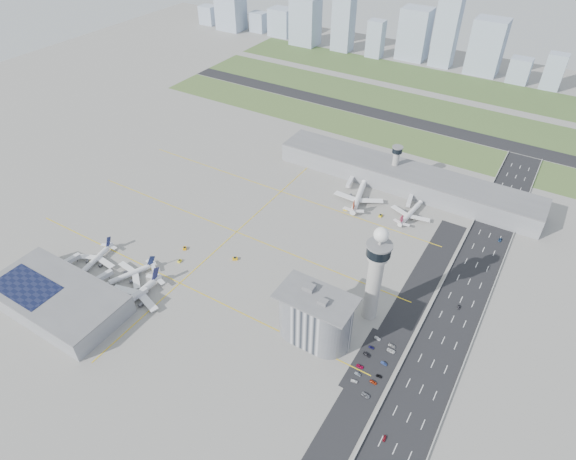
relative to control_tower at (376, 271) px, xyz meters
The scene contains 63 objects.
ground 80.47m from the control_tower, behind, with size 1000.00×1000.00×0.00m, color gray.
grass_strip_0 238.28m from the control_tower, 112.98° to the left, with size 480.00×50.00×0.08m, color #48642F.
grass_strip_1 308.14m from the control_tower, 107.49° to the left, with size 480.00×60.00×0.08m, color #3E5B2B.
grass_strip_2 384.80m from the control_tower, 103.89° to the left, with size 480.00×70.00×0.08m, color #3C5327.
runway 272.40m from the control_tower, 109.91° to the left, with size 480.00×22.00×0.10m, color black.
highway 56.01m from the control_tower, 10.54° to the right, with size 28.00×500.00×0.10m, color black.
barrier_left 45.73m from the control_tower, 15.42° to the right, with size 0.60×500.00×1.20m, color #9E9E99.
barrier_right 67.08m from the control_tower, ahead, with size 0.60×500.00×1.20m, color #9E9E99.
landside_road 43.28m from the control_tower, 45.00° to the right, with size 18.00×260.00×0.08m, color black.
parking_lot 48.79m from the control_tower, 61.93° to the right, with size 20.00×44.00×0.10m, color black.
taxiway_line_h_0 123.35m from the control_tower, 161.26° to the right, with size 260.00×0.60×0.01m, color yellow.
taxiway_line_h_1 119.40m from the control_tower, 168.89° to the left, with size 260.00×0.60×0.01m, color yellow.
taxiway_line_h_2 143.16m from the control_tower, 143.79° to the left, with size 260.00×0.60×0.01m, color yellow.
taxiway_line_v 119.40m from the control_tower, 168.89° to the left, with size 0.60×260.00×0.01m, color yellow.
control_tower is the anchor object (origin of this frame).
secondary_tower 148.97m from the control_tower, 106.48° to the left, with size 8.60×8.60×31.90m.
admin_building 41.10m from the control_tower, 123.70° to the right, with size 42.00×24.00×33.50m.
terminal_pier 146.15m from the control_tower, 102.88° to the left, with size 210.00×32.00×15.80m.
near_terminal 185.86m from the control_tower, 150.65° to the right, with size 84.00×42.00×13.00m.
airplane_near_a 182.00m from the control_tower, 162.77° to the right, with size 35.64×30.30×9.98m, color white, non-canonical shape.
airplane_near_b 154.05m from the control_tower, 160.43° to the right, with size 34.87×29.64×9.76m, color white, non-canonical shape.
airplane_near_c 142.87m from the control_tower, 152.99° to the right, with size 42.26×35.92×11.83m, color white, non-canonical shape.
airplane_far_a 119.96m from the control_tower, 117.87° to the left, with size 45.47×38.65×12.73m, color white, non-canonical shape.
airplane_far_b 109.39m from the control_tower, 97.10° to the left, with size 36.54×31.06×10.23m, color white, non-canonical shape.
jet_bridge_near_0 200.06m from the control_tower, 159.55° to the right, with size 14.00×3.00×5.70m, color silver, non-canonical shape.
jet_bridge_near_1 172.69m from the control_tower, 156.00° to the right, with size 14.00×3.00×5.70m, color silver, non-canonical shape.
jet_bridge_near_2 146.36m from the control_tower, 151.10° to the right, with size 14.00×3.00×5.70m, color silver, non-canonical shape.
jet_bridge_far_0 145.99m from the control_tower, 119.45° to the left, with size 14.00×3.00×5.70m, color silver, non-canonical shape.
jet_bridge_far_1 129.66m from the control_tower, 99.16° to the left, with size 14.00×3.00×5.70m, color silver, non-canonical shape.
tug_0 185.85m from the control_tower, 163.21° to the right, with size 2.22×3.23×1.88m, color #D5B001, non-canonical shape.
tug_1 132.02m from the control_tower, 169.65° to the right, with size 1.89×2.74×1.59m, color yellow, non-canonical shape.
tug_2 135.87m from the control_tower, behind, with size 2.11×3.07×1.79m, color #FCA501, non-canonical shape.
tug_3 101.42m from the control_tower, behind, with size 2.29×3.33×1.93m, color #EFAE0F, non-canonical shape.
tug_4 108.60m from the control_tower, 123.61° to the left, with size 2.21×3.22×1.87m, color gold, non-canonical shape.
tug_5 103.41m from the control_tower, 108.90° to the left, with size 2.13×3.10×1.80m, color gold, non-canonical shape.
car_lot_0 58.45m from the control_tower, 75.23° to the right, with size 1.42×3.52×1.20m, color white.
car_lot_1 54.77m from the control_tower, 73.90° to the right, with size 1.17×3.37×1.11m, color slate.
car_lot_2 51.10m from the control_tower, 73.24° to the right, with size 1.81×3.93×1.09m, color #9F0935.
car_lot_3 45.18m from the control_tower, 68.20° to the right, with size 1.71×4.22×1.22m, color black.
car_lot_4 42.10m from the control_tower, 62.98° to the right, with size 1.30×3.24×1.10m, color #15124E.
car_lot_5 38.91m from the control_tower, 51.06° to the right, with size 1.30×3.72×1.23m, color silver.
car_lot_6 64.16m from the control_tower, 67.81° to the right, with size 2.03×4.40×1.22m, color slate.
car_lot_7 57.60m from the control_tower, 63.30° to the right, with size 1.54×3.79×1.10m, color #A62C0F.
car_lot_8 54.59m from the control_tower, 59.04° to the right, with size 1.30×3.23×1.10m, color black.
car_lot_9 48.93m from the control_tower, 52.99° to the right, with size 1.25×3.58×1.18m, color navy.
car_lot_10 44.21m from the control_tower, 40.74° to the right, with size 2.12×4.60×1.28m, color white.
car_lot_11 42.53m from the control_tower, 35.91° to the right, with size 1.66×4.09×1.19m, color #9D9D9D.
car_hw_0 83.27m from the control_tower, 60.73° to the right, with size 1.29×3.22×1.10m, color maroon.
car_hw_1 64.32m from the control_tower, 36.88° to the left, with size 1.17×3.36×1.11m, color black.
car_hw_2 125.61m from the control_tower, 65.39° to the left, with size 1.92×4.17×1.16m, color navy.
car_hw_4 177.01m from the control_tower, 78.09° to the left, with size 1.54×3.84×1.31m, color gray.
skyline_bldg_0 611.48m from the control_tower, 137.39° to the left, with size 24.05×19.24×26.50m, color #9EADC1.
skyline_bldg_1 574.78m from the control_tower, 134.55° to the left, with size 37.63×30.10×65.60m, color #9EADC1.
skyline_bldg_2 557.35m from the control_tower, 130.71° to the left, with size 22.81×18.25×26.79m, color #9EADC1.
skyline_bldg_3 533.71m from the control_tower, 127.48° to the left, with size 32.30×25.84×36.93m, color #9EADC1.
skyline_bldg_4 492.21m from the control_tower, 124.18° to the left, with size 35.81×28.65×60.36m, color #9EADC1.
skyline_bldg_5 467.76m from the control_tower, 118.35° to the left, with size 25.49×20.39×66.89m, color #9EADC1.
skyline_bldg_6 445.75m from the control_tower, 113.08° to the left, with size 20.04×16.03×45.20m, color #9EADC1.
skyline_bldg_7 448.60m from the control_tower, 107.04° to the left, with size 35.76×28.61×61.22m, color #9EADC1.
skyline_bldg_8 433.37m from the control_tower, 102.18° to the left, with size 26.33×21.06×83.39m, color #9EADC1.
skyline_bldg_9 426.39m from the control_tower, 95.62° to the left, with size 36.96×29.57×62.11m, color #9EADC1.
skyline_bldg_10 416.22m from the control_tower, 89.82° to the left, with size 23.01×18.41×27.75m, color #9EADC1.
skyline_bldg_11 417.21m from the control_tower, 85.01° to the left, with size 20.22×16.18×38.97m, color #9EADC1.
Camera 1 is at (129.86, -177.97, 214.71)m, focal length 30.00 mm.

